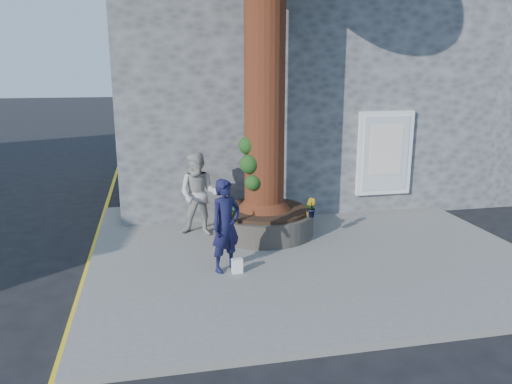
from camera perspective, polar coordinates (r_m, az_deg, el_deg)
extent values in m
plane|color=black|center=(9.80, -1.12, -9.40)|extent=(120.00, 120.00, 0.00)
cube|color=slate|center=(11.02, 5.64, -6.40)|extent=(9.00, 8.00, 0.12)
cube|color=yellow|center=(10.67, -18.65, -8.14)|extent=(0.10, 30.00, 0.01)
cube|color=#4E5053|center=(16.58, 2.78, 10.99)|extent=(10.00, 8.00, 6.00)
cube|color=white|center=(13.55, 14.49, 4.30)|extent=(1.50, 0.12, 2.20)
cube|color=silver|center=(13.49, 14.60, 4.26)|extent=(1.25, 0.04, 1.95)
cube|color=silver|center=(13.46, 14.67, 4.66)|extent=(0.90, 0.02, 1.30)
cube|color=#4E5053|center=(20.13, 25.79, 10.19)|extent=(6.00, 8.00, 6.00)
cylinder|color=black|center=(11.65, 0.92, -3.50)|extent=(2.30, 2.30, 0.52)
cylinder|color=black|center=(11.56, 0.93, -2.09)|extent=(2.04, 2.04, 0.08)
cylinder|color=#451511|center=(11.11, 1.01, 17.02)|extent=(0.90, 0.90, 7.50)
cone|color=#451511|center=(11.46, 0.93, -0.22)|extent=(1.24, 1.24, 0.70)
sphere|color=#183A13|center=(11.03, -0.75, 3.21)|extent=(0.44, 0.44, 0.44)
sphere|color=#183A13|center=(11.03, -0.34, 1.08)|extent=(0.36, 0.36, 0.36)
sphere|color=#183A13|center=(11.07, -0.98, 5.35)|extent=(0.40, 0.40, 0.40)
imported|color=#131335|center=(9.40, -3.48, -3.86)|extent=(0.78, 0.70, 1.79)
imported|color=#AEADA7|center=(11.45, -6.58, -0.27)|extent=(1.13, 1.01, 1.92)
cube|color=white|center=(9.53, -2.17, -8.42)|extent=(0.21, 0.14, 0.28)
imported|color=gray|center=(10.54, -2.57, -2.37)|extent=(0.25, 0.25, 0.40)
imported|color=gray|center=(10.93, 6.27, -1.80)|extent=(0.26, 0.26, 0.42)
imported|color=gray|center=(10.56, -2.57, -2.64)|extent=(0.23, 0.23, 0.29)
imported|color=gray|center=(10.94, 6.26, -2.09)|extent=(0.32, 0.34, 0.30)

